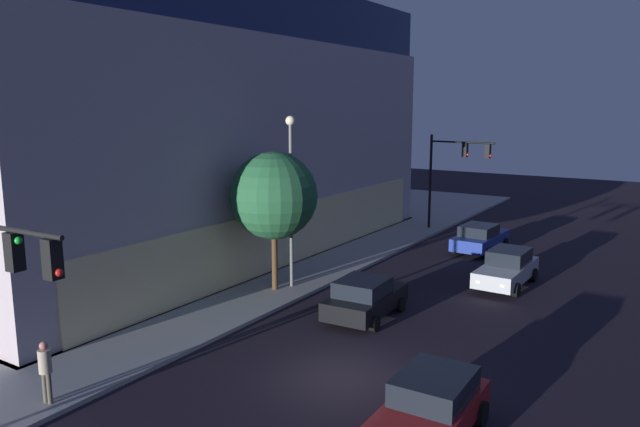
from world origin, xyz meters
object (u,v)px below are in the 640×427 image
Objects in this scene: car_blue at (480,238)px; traffic_light_far_corner at (453,164)px; street_lamp_sidewalk at (291,181)px; car_silver at (507,268)px; pedestrian_waiting at (45,367)px; car_black at (365,298)px; modern_building at (149,124)px; traffic_light_near_corner at (0,283)px; car_red at (431,406)px; sidewalk_tree at (274,196)px.

traffic_light_far_corner is at bearing 38.38° from car_blue.
street_lamp_sidewalk is 11.11m from car_silver.
pedestrian_waiting reaches higher than car_black.
modern_building is 22.13m from pedestrian_waiting.
traffic_light_far_corner is at bearing -2.48° from pedestrian_waiting.
traffic_light_near_corner is 1.29× the size of car_silver.
traffic_light_far_corner is 1.50× the size of car_red.
sidewalk_tree is (-4.28, -12.61, -2.85)m from modern_building.
street_lamp_sidewalk reaches higher than pedestrian_waiting.
pedestrian_waiting reaches higher than car_silver.
modern_building is 13.62m from street_lamp_sidewalk.
car_red is 0.88× the size of car_blue.
traffic_light_far_corner reaches higher than car_silver.
car_black is (13.22, -2.67, -3.59)m from traffic_light_near_corner.
traffic_light_far_corner is 12.69m from car_silver.
car_silver is (-10.19, -6.52, -3.80)m from traffic_light_far_corner.
traffic_light_far_corner is at bearing 19.05° from car_red.
traffic_light_far_corner is (30.95, 0.21, 0.24)m from traffic_light_near_corner.
street_lamp_sidewalk is 4.28× the size of pedestrian_waiting.
pedestrian_waiting is at bearing -175.57° from sidewalk_tree.
car_black is at bearing -98.35° from sidewalk_tree.
pedestrian_waiting is at bearing 160.01° from car_black.
car_black is at bearing 39.04° from car_red.
traffic_light_far_corner is 26.39m from car_red.
street_lamp_sidewalk is at bearing 2.50° from pedestrian_waiting.
traffic_light_near_corner is 30.95m from traffic_light_far_corner.
traffic_light_far_corner is at bearing 9.22° from car_black.
car_black is at bearing -170.78° from traffic_light_far_corner.
street_lamp_sidewalk is at bearing 50.56° from car_red.
pedestrian_waiting is at bearing 169.60° from car_blue.
car_silver is at bearing -52.12° from sidewalk_tree.
pedestrian_waiting reaches higher than car_blue.
traffic_light_far_corner is at bearing -6.44° from street_lamp_sidewalk.
pedestrian_waiting is 0.38× the size of car_blue.
modern_building is at bearing 39.55° from pedestrian_waiting.
car_silver is (14.49, 2.00, 0.01)m from car_red.
car_blue is at bearing -23.31° from sidewalk_tree.
sidewalk_tree is (13.97, 2.41, 0.08)m from traffic_light_near_corner.
car_blue is (24.92, -4.57, -0.44)m from pedestrian_waiting.
car_blue is at bearing -23.20° from street_lamp_sidewalk.
sidewalk_tree is (-16.98, 2.20, -0.16)m from traffic_light_far_corner.
pedestrian_waiting is (-29.10, 1.26, -3.41)m from traffic_light_far_corner.
modern_building is at bearing 71.25° from sidewalk_tree.
modern_building is at bearing 96.70° from car_silver.
car_black is (-0.75, -5.08, -3.67)m from sidewalk_tree.
car_black is 13.55m from car_blue.
car_blue is at bearing 14.26° from car_red.
traffic_light_far_corner is at bearing 0.39° from traffic_light_near_corner.
street_lamp_sidewalk reaches higher than traffic_light_far_corner.
traffic_light_near_corner reaches higher than car_blue.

